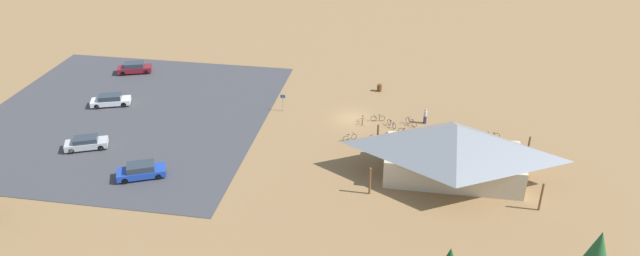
# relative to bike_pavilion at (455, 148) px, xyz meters

# --- Properties ---
(ground) EXTENTS (160.00, 160.00, 0.00)m
(ground) POSITION_rel_bike_pavilion_xyz_m (10.92, -10.64, -3.18)
(ground) COLOR #937047
(ground) RESTS_ON ground
(parking_lot_asphalt) EXTENTS (32.62, 34.43, 0.05)m
(parking_lot_asphalt) POSITION_rel_bike_pavilion_xyz_m (37.14, -6.70, -3.16)
(parking_lot_asphalt) COLOR #424247
(parking_lot_asphalt) RESTS_ON ground
(bike_pavilion) EXTENTS (15.54, 8.95, 5.63)m
(bike_pavilion) POSITION_rel_bike_pavilion_xyz_m (0.00, 0.00, 0.00)
(bike_pavilion) COLOR beige
(bike_pavilion) RESTS_ON ground
(trash_bin) EXTENTS (0.60, 0.60, 0.90)m
(trash_bin) POSITION_rel_bike_pavilion_xyz_m (8.55, -18.74, -2.73)
(trash_bin) COLOR brown
(trash_bin) RESTS_ON ground
(lot_sign) EXTENTS (0.56, 0.08, 2.20)m
(lot_sign) POSITION_rel_bike_pavilion_xyz_m (19.30, -11.18, -1.77)
(lot_sign) COLOR #99999E
(lot_sign) RESTS_ON ground
(bicycle_orange_mid_cluster) EXTENTS (1.68, 0.48, 0.75)m
(bicycle_orange_mid_cluster) POSITION_rel_bike_pavilion_xyz_m (-4.48, -8.48, -2.83)
(bicycle_orange_mid_cluster) COLOR black
(bicycle_orange_mid_cluster) RESTS_ON ground
(bicycle_purple_yard_center) EXTENTS (1.05, 1.40, 0.76)m
(bicycle_purple_yard_center) POSITION_rel_bike_pavilion_xyz_m (6.39, -9.36, -2.82)
(bicycle_purple_yard_center) COLOR black
(bicycle_purple_yard_center) RESTS_ON ground
(bicycle_black_edge_south) EXTENTS (1.67, 0.63, 0.79)m
(bicycle_black_edge_south) POSITION_rel_bike_pavilion_xyz_m (4.75, -7.77, -2.82)
(bicycle_black_edge_south) COLOR black
(bicycle_black_edge_south) RESTS_ON ground
(bicycle_white_edge_north) EXTENTS (1.09, 1.48, 0.85)m
(bicycle_white_edge_north) POSITION_rel_bike_pavilion_xyz_m (8.02, -5.26, -2.80)
(bicycle_white_edge_north) COLOR black
(bicycle_white_edge_north) RESTS_ON ground
(bicycle_green_by_bin) EXTENTS (1.60, 0.52, 0.80)m
(bicycle_green_by_bin) POSITION_rel_bike_pavilion_xyz_m (8.05, -10.49, -2.82)
(bicycle_green_by_bin) COLOR black
(bicycle_green_by_bin) RESTS_ON ground
(bicycle_silver_front_row) EXTENTS (1.42, 0.93, 0.86)m
(bicycle_silver_front_row) POSITION_rel_bike_pavilion_xyz_m (10.63, -5.43, -2.82)
(bicycle_silver_front_row) COLOR black
(bicycle_silver_front_row) RESTS_ON ground
(bicycle_red_near_sign) EXTENTS (0.64, 1.60, 0.77)m
(bicycle_red_near_sign) POSITION_rel_bike_pavilion_xyz_m (-0.65, -8.67, -2.83)
(bicycle_red_near_sign) COLOR black
(bicycle_red_near_sign) RESTS_ON ground
(bicycle_teal_trailside) EXTENTS (1.28, 1.09, 0.78)m
(bicycle_teal_trailside) POSITION_rel_bike_pavilion_xyz_m (-2.76, -8.26, -2.83)
(bicycle_teal_trailside) COLOR black
(bicycle_teal_trailside) RESTS_ON ground
(bicycle_blue_yard_front) EXTENTS (1.70, 0.48, 0.76)m
(bicycle_blue_yard_front) POSITION_rel_bike_pavilion_xyz_m (6.10, -6.71, -2.83)
(bicycle_blue_yard_front) COLOR black
(bicycle_blue_yard_front) RESTS_ON ground
(bicycle_yellow_back_row) EXTENTS (0.48, 1.79, 0.78)m
(bicycle_yellow_back_row) POSITION_rel_bike_pavilion_xyz_m (9.72, -9.78, -2.81)
(bicycle_yellow_back_row) COLOR black
(bicycle_yellow_back_row) RESTS_ON ground
(bicycle_purple_near_porch) EXTENTS (1.28, 1.23, 0.91)m
(bicycle_purple_near_porch) POSITION_rel_bike_pavilion_xyz_m (4.27, -10.08, -2.78)
(bicycle_purple_near_porch) COLOR black
(bicycle_purple_near_porch) RESTS_ON ground
(car_maroon_second_row) EXTENTS (4.76, 3.18, 1.45)m
(car_maroon_second_row) POSITION_rel_bike_pavilion_xyz_m (41.63, -19.01, -2.42)
(car_maroon_second_row) COLOR maroon
(car_maroon_second_row) RESTS_ON parking_lot_asphalt
(car_silver_by_curb) EXTENTS (4.62, 3.28, 1.33)m
(car_silver_by_curb) POSITION_rel_bike_pavilion_xyz_m (37.64, 1.02, -2.46)
(car_silver_by_curb) COLOR #BCBCC1
(car_silver_by_curb) RESTS_ON parking_lot_asphalt
(car_white_near_entry) EXTENTS (4.88, 3.18, 1.38)m
(car_white_near_entry) POSITION_rel_bike_pavilion_xyz_m (40.04, -9.09, -2.45)
(car_white_near_entry) COLOR white
(car_white_near_entry) RESTS_ON parking_lot_asphalt
(car_blue_aisle_side) EXTENTS (4.94, 3.57, 1.45)m
(car_blue_aisle_side) POSITION_rel_bike_pavilion_xyz_m (29.60, 5.25, -2.42)
(car_blue_aisle_side) COLOR #1E42B2
(car_blue_aisle_side) RESTS_ON parking_lot_asphalt
(visitor_at_bikes) EXTENTS (0.36, 0.39, 1.78)m
(visitor_at_bikes) POSITION_rel_bike_pavilion_xyz_m (2.73, -10.86, -2.24)
(visitor_at_bikes) COLOR #2D3347
(visitor_at_bikes) RESTS_ON ground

